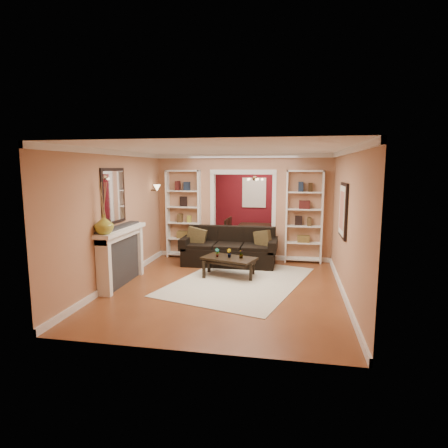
% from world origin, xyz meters
% --- Properties ---
extents(floor, '(8.00, 8.00, 0.00)m').
position_xyz_m(floor, '(0.00, 0.00, 0.00)').
color(floor, brown).
rests_on(floor, ground).
extents(ceiling, '(8.00, 8.00, 0.00)m').
position_xyz_m(ceiling, '(0.00, 0.00, 2.70)').
color(ceiling, white).
rests_on(ceiling, ground).
extents(wall_back, '(8.00, 0.00, 8.00)m').
position_xyz_m(wall_back, '(0.00, 4.00, 1.35)').
color(wall_back, tan).
rests_on(wall_back, ground).
extents(wall_front, '(8.00, 0.00, 8.00)m').
position_xyz_m(wall_front, '(0.00, -4.00, 1.35)').
color(wall_front, tan).
rests_on(wall_front, ground).
extents(wall_left, '(0.00, 8.00, 8.00)m').
position_xyz_m(wall_left, '(-2.25, 0.00, 1.35)').
color(wall_left, tan).
rests_on(wall_left, ground).
extents(wall_right, '(0.00, 8.00, 8.00)m').
position_xyz_m(wall_right, '(2.25, 0.00, 1.35)').
color(wall_right, tan).
rests_on(wall_right, ground).
extents(partition_wall, '(4.50, 0.15, 2.70)m').
position_xyz_m(partition_wall, '(0.00, 1.20, 1.35)').
color(partition_wall, tan).
rests_on(partition_wall, floor).
extents(red_back_panel, '(4.44, 0.04, 2.64)m').
position_xyz_m(red_back_panel, '(0.00, 3.97, 1.32)').
color(red_back_panel, maroon).
rests_on(red_back_panel, floor).
extents(dining_window, '(0.78, 0.03, 0.98)m').
position_xyz_m(dining_window, '(0.00, 3.93, 1.55)').
color(dining_window, '#8CA5CC').
rests_on(dining_window, wall_back).
extents(area_rug, '(3.17, 3.82, 0.01)m').
position_xyz_m(area_rug, '(0.21, -0.88, 0.01)').
color(area_rug, beige).
rests_on(area_rug, floor).
extents(sofa, '(2.31, 1.00, 0.90)m').
position_xyz_m(sofa, '(-0.24, 0.45, 0.45)').
color(sofa, black).
rests_on(sofa, floor).
extents(pillow_left, '(0.47, 0.14, 0.46)m').
position_xyz_m(pillow_left, '(-1.06, 0.43, 0.67)').
color(pillow_left, brown).
rests_on(pillow_left, sofa).
extents(pillow_right, '(0.43, 0.33, 0.43)m').
position_xyz_m(pillow_right, '(0.58, 0.43, 0.66)').
color(pillow_right, brown).
rests_on(pillow_right, sofa).
extents(coffee_table, '(1.26, 0.93, 0.43)m').
position_xyz_m(coffee_table, '(-0.06, -0.57, 0.21)').
color(coffee_table, black).
rests_on(coffee_table, floor).
extents(plant_left, '(0.12, 0.10, 0.20)m').
position_xyz_m(plant_left, '(-0.33, -0.57, 0.53)').
color(plant_left, '#336626').
rests_on(plant_left, coffee_table).
extents(plant_center, '(0.13, 0.13, 0.19)m').
position_xyz_m(plant_center, '(-0.06, -0.57, 0.52)').
color(plant_center, '#336626').
rests_on(plant_center, coffee_table).
extents(plant_right, '(0.13, 0.13, 0.18)m').
position_xyz_m(plant_right, '(0.20, -0.57, 0.52)').
color(plant_right, '#336626').
rests_on(plant_right, coffee_table).
extents(bookshelf_left, '(0.90, 0.30, 2.30)m').
position_xyz_m(bookshelf_left, '(-1.55, 1.03, 1.15)').
color(bookshelf_left, white).
rests_on(bookshelf_left, floor).
extents(bookshelf_right, '(0.90, 0.30, 2.30)m').
position_xyz_m(bookshelf_right, '(1.55, 1.03, 1.15)').
color(bookshelf_right, white).
rests_on(bookshelf_right, floor).
extents(fireplace, '(0.32, 1.70, 1.16)m').
position_xyz_m(fireplace, '(-2.09, -1.50, 0.58)').
color(fireplace, white).
rests_on(fireplace, floor).
extents(vase, '(0.43, 0.43, 0.36)m').
position_xyz_m(vase, '(-2.09, -2.18, 1.34)').
color(vase, '#9B9C32').
rests_on(vase, fireplace).
extents(mirror, '(0.03, 0.95, 1.10)m').
position_xyz_m(mirror, '(-2.23, -1.50, 1.80)').
color(mirror, silver).
rests_on(mirror, wall_left).
extents(wall_sconce, '(0.18, 0.18, 0.22)m').
position_xyz_m(wall_sconce, '(-2.15, 0.55, 1.83)').
color(wall_sconce, '#FFE0A5').
rests_on(wall_sconce, wall_left).
extents(framed_art, '(0.04, 0.85, 1.05)m').
position_xyz_m(framed_art, '(2.21, -1.00, 1.55)').
color(framed_art, black).
rests_on(framed_art, wall_right).
extents(dining_table, '(1.76, 0.98, 0.62)m').
position_xyz_m(dining_table, '(0.15, 2.60, 0.31)').
color(dining_table, black).
rests_on(dining_table, floor).
extents(dining_chair_nw, '(0.56, 0.56, 0.89)m').
position_xyz_m(dining_chair_nw, '(-0.40, 2.30, 0.44)').
color(dining_chair_nw, black).
rests_on(dining_chair_nw, floor).
extents(dining_chair_ne, '(0.50, 0.50, 0.76)m').
position_xyz_m(dining_chair_ne, '(0.70, 2.30, 0.38)').
color(dining_chair_ne, black).
rests_on(dining_chair_ne, floor).
extents(dining_chair_sw, '(0.57, 0.57, 0.88)m').
position_xyz_m(dining_chair_sw, '(-0.40, 2.90, 0.44)').
color(dining_chair_sw, black).
rests_on(dining_chair_sw, floor).
extents(dining_chair_se, '(0.51, 0.51, 0.89)m').
position_xyz_m(dining_chair_se, '(0.70, 2.90, 0.44)').
color(dining_chair_se, black).
rests_on(dining_chair_se, floor).
extents(chandelier, '(0.50, 0.50, 0.30)m').
position_xyz_m(chandelier, '(0.00, 2.70, 2.02)').
color(chandelier, '#3B2D1B').
rests_on(chandelier, ceiling).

